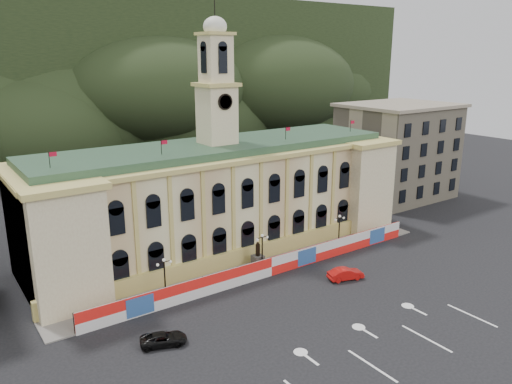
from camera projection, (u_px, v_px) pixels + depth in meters
ground at (355, 325)px, 53.14m from camera, size 260.00×260.00×0.00m
lane_markings at (392, 347)px, 49.20m from camera, size 26.00×10.00×0.02m
hill_ridge at (51, 84)px, 144.14m from camera, size 230.00×80.00×64.00m
city_hall at (220, 196)px, 72.83m from camera, size 56.20×17.60×37.10m
side_building_right at (397, 151)px, 98.84m from camera, size 21.00×17.00×18.60m
hoarding_fence at (271, 266)px, 64.72m from camera, size 50.00×0.44×2.50m
pavement at (259, 268)px, 67.12m from camera, size 56.00×5.50×0.16m
statue at (258, 260)px, 67.02m from camera, size 1.40×1.40×3.72m
lamp_left at (165, 275)px, 57.97m from camera, size 1.96×0.44×5.15m
lamp_center at (262, 249)px, 65.72m from camera, size 1.96×0.44×5.15m
lamp_right at (339, 228)px, 73.48m from camera, size 1.96×0.44×5.15m
red_sedan at (346, 274)px, 63.69m from camera, size 4.11×5.52×1.53m
black_suv at (164, 339)px, 49.38m from camera, size 5.12×6.00×1.28m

